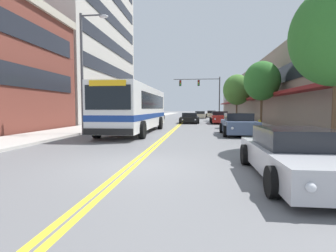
{
  "coord_description": "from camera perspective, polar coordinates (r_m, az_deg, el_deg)",
  "views": [
    {
      "loc": [
        1.93,
        -7.42,
        1.67
      ],
      "look_at": [
        -0.85,
        16.39,
        0.06
      ],
      "focal_mm": 28.0,
      "sensor_mm": 36.0,
      "label": 1
    }
  ],
  "objects": [
    {
      "name": "car_silver_parked_right_foreground",
      "position": [
        7.0,
        26.19,
        -5.7
      ],
      "size": [
        2.1,
        4.84,
        1.19
      ],
      "color": "#B7B7BC",
      "rests_on": "ground_plane"
    },
    {
      "name": "street_tree_right_far",
      "position": [
        36.73,
        14.78,
        7.64
      ],
      "size": [
        3.7,
        3.7,
        6.1
      ],
      "color": "brown",
      "rests_on": "sidewalk_right"
    },
    {
      "name": "traffic_signal_mast",
      "position": [
        42.4,
        7.73,
        8.05
      ],
      "size": [
        7.41,
        0.38,
        6.68
      ],
      "color": "#47474C",
      "rests_on": "ground_plane"
    },
    {
      "name": "car_slate_blue_parked_right_mid",
      "position": [
        17.07,
        15.11,
        0.27
      ],
      "size": [
        2.12,
        4.39,
        1.37
      ],
      "color": "#475675",
      "rests_on": "ground_plane"
    },
    {
      "name": "car_charcoal_parked_left_near",
      "position": [
        28.13,
        -6.05,
        1.7
      ],
      "size": [
        2.1,
        4.71,
        1.33
      ],
      "color": "#232328",
      "rests_on": "ground_plane"
    },
    {
      "name": "office_tower_left",
      "position": [
        39.53,
        -20.62,
        20.27
      ],
      "size": [
        12.08,
        21.29,
        26.02
      ],
      "color": "#BCB7AD",
      "rests_on": "ground_plane"
    },
    {
      "name": "street_lamp_left_near",
      "position": [
        17.44,
        -17.54,
        12.78
      ],
      "size": [
        1.82,
        0.28,
        7.5
      ],
      "color": "#47474C",
      "rests_on": "ground_plane"
    },
    {
      "name": "car_black_moving_second",
      "position": [
        30.18,
        4.73,
        1.72
      ],
      "size": [
        2.19,
        4.92,
        1.17
      ],
      "color": "black",
      "rests_on": "ground_plane"
    },
    {
      "name": "street_tree_right_mid",
      "position": [
        24.27,
        19.76,
        9.21
      ],
      "size": [
        3.06,
        3.06,
        5.6
      ],
      "color": "brown",
      "rests_on": "sidewalk_right"
    },
    {
      "name": "centre_line",
      "position": [
        44.5,
        4.17,
        1.69
      ],
      "size": [
        0.34,
        106.0,
        0.01
      ],
      "color": "yellow",
      "rests_on": "ground_plane"
    },
    {
      "name": "city_bus",
      "position": [
        18.46,
        -7.07,
        4.05
      ],
      "size": [
        2.9,
        11.15,
        3.08
      ],
      "color": "silver",
      "rests_on": "ground_plane"
    },
    {
      "name": "car_dark_grey_parked_left_mid",
      "position": [
        39.8,
        -2.46,
        2.28
      ],
      "size": [
        2.03,
        4.15,
        1.25
      ],
      "color": "#38383D",
      "rests_on": "ground_plane"
    },
    {
      "name": "sidewalk_left",
      "position": [
        45.38,
        -4.97,
        1.8
      ],
      "size": [
        3.42,
        106.0,
        0.13
      ],
      "color": "#B2ADA5",
      "rests_on": "ground_plane"
    },
    {
      "name": "sidewalk_right",
      "position": [
        44.77,
        13.43,
        1.68
      ],
      "size": [
        3.42,
        106.0,
        0.13
      ],
      "color": "#B2ADA5",
      "rests_on": "ground_plane"
    },
    {
      "name": "car_beige_parked_right_end",
      "position": [
        50.78,
        9.4,
        2.58
      ],
      "size": [
        2.0,
        4.77,
        1.27
      ],
      "color": "#BCAD89",
      "rests_on": "ground_plane"
    },
    {
      "name": "car_red_parked_right_far",
      "position": [
        29.83,
        11.17,
        1.8
      ],
      "size": [
        2.1,
        4.91,
        1.36
      ],
      "color": "maroon",
      "rests_on": "ground_plane"
    },
    {
      "name": "ground_plane",
      "position": [
        44.5,
        4.17,
        1.68
      ],
      "size": [
        240.0,
        240.0,
        0.0
      ],
      "primitive_type": "plane",
      "color": "slate"
    },
    {
      "name": "storefront_row_right",
      "position": [
        45.86,
        20.93,
        6.12
      ],
      "size": [
        9.1,
        68.0,
        7.39
      ],
      "color": "gray",
      "rests_on": "ground_plane"
    },
    {
      "name": "car_champagne_moving_lead",
      "position": [
        45.5,
        6.97,
        2.41
      ],
      "size": [
        2.11,
        4.25,
        1.2
      ],
      "color": "beige",
      "rests_on": "ground_plane"
    },
    {
      "name": "fire_hydrant",
      "position": [
        18.37,
        19.27,
        0.05
      ],
      "size": [
        0.29,
        0.21,
        0.8
      ],
      "color": "yellow",
      "rests_on": "sidewalk_right"
    }
  ]
}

